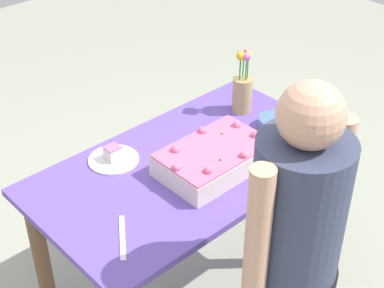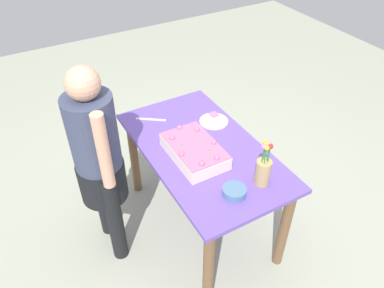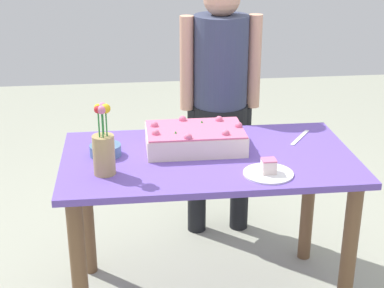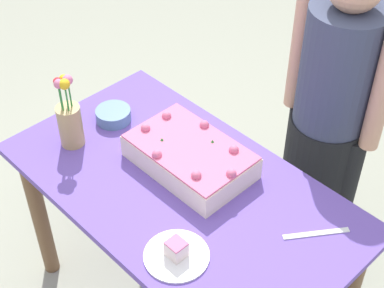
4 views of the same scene
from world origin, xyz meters
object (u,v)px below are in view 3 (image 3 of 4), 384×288
(cake_knife, at_px, (300,138))
(fruit_bowl, at_px, (105,150))
(flower_vase, at_px, (104,148))
(person_standing, at_px, (220,95))
(serving_plate_with_slice, at_px, (268,171))
(sheet_cake, at_px, (195,138))

(cake_knife, distance_m, fruit_bowl, 0.95)
(flower_vase, height_order, person_standing, person_standing)
(flower_vase, bearing_deg, serving_plate_with_slice, -7.24)
(serving_plate_with_slice, bearing_deg, flower_vase, 172.76)
(cake_knife, height_order, fruit_bowl, fruit_bowl)
(flower_vase, xyz_separation_m, person_standing, (0.63, 0.82, -0.04))
(cake_knife, height_order, person_standing, person_standing)
(flower_vase, bearing_deg, cake_knife, 18.25)
(person_standing, bearing_deg, fruit_bowl, -45.61)
(sheet_cake, xyz_separation_m, person_standing, (0.21, 0.58, 0.03))
(sheet_cake, distance_m, serving_plate_with_slice, 0.43)
(sheet_cake, distance_m, flower_vase, 0.48)
(cake_knife, bearing_deg, fruit_bowl, -47.99)
(fruit_bowl, distance_m, person_standing, 0.88)
(cake_knife, bearing_deg, sheet_cake, -46.52)
(flower_vase, distance_m, person_standing, 1.03)
(flower_vase, bearing_deg, sheet_cake, 29.72)
(fruit_bowl, bearing_deg, flower_vase, -89.59)
(sheet_cake, relative_size, person_standing, 0.31)
(fruit_bowl, xyz_separation_m, person_standing, (0.63, 0.62, 0.05))
(serving_plate_with_slice, height_order, cake_knife, serving_plate_with_slice)
(serving_plate_with_slice, bearing_deg, cake_knife, 57.40)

